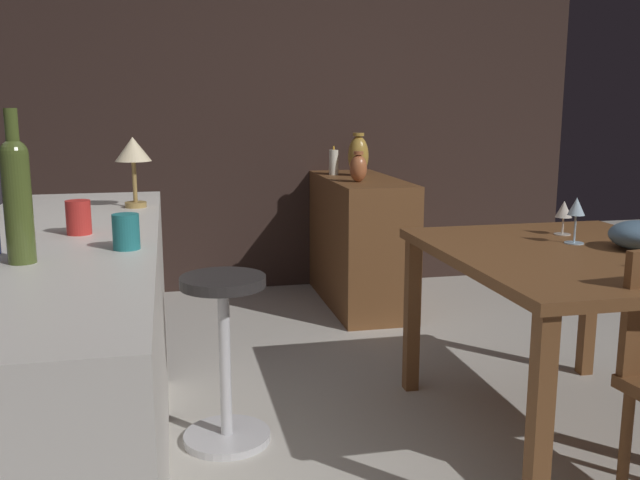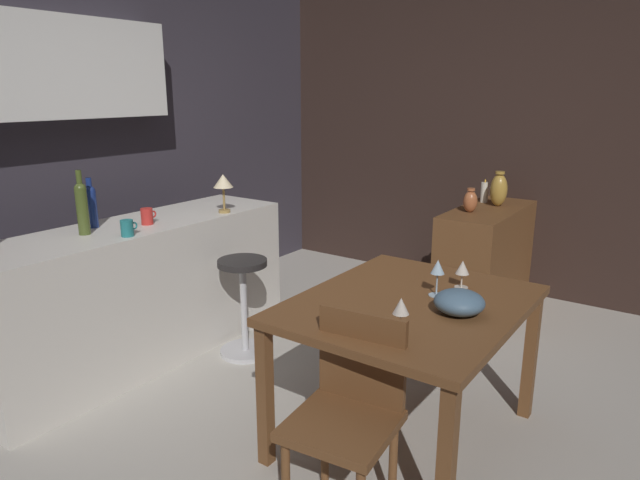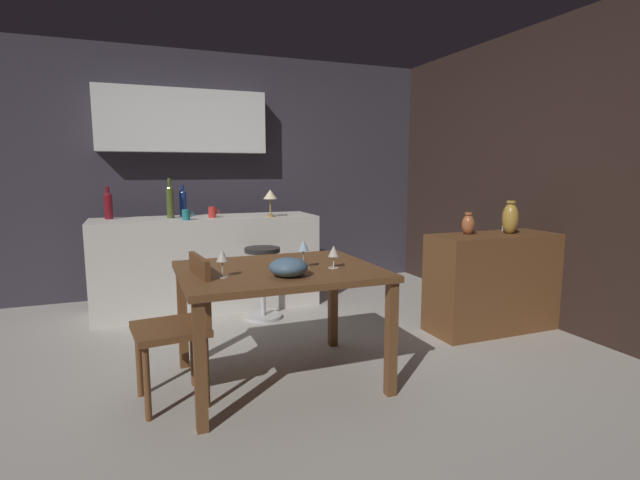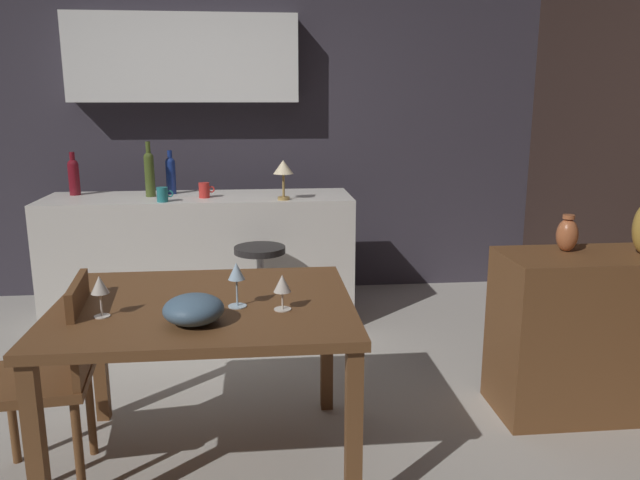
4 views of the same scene
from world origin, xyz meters
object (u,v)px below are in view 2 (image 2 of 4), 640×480
Objects in this scene: counter_lamp at (223,183)px; vase_brass at (499,190)px; wine_glass_left at (438,269)px; wine_glass_center at (462,268)px; fruit_bowl at (459,302)px; wine_bottle_cobalt at (91,204)px; dining_table at (409,317)px; cup_teal at (127,228)px; wine_bottle_olive at (82,206)px; vase_copper at (470,201)px; sideboard_cabinet at (485,259)px; bar_stool at (244,304)px; cup_red at (147,216)px; chair_near_window at (349,410)px; wine_glass_right at (401,307)px; pillar_candle_tall at (484,192)px.

vase_brass is at bearing -38.25° from counter_lamp.
wine_glass_center is at bearing -17.55° from wine_glass_left.
fruit_bowl is 1.93m from counter_lamp.
wine_bottle_cobalt is 1.16× the size of counter_lamp.
cup_teal reaches higher than dining_table.
wine_bottle_olive is 2.05× the size of vase_copper.
dining_table is at bearing -76.42° from cup_teal.
cup_teal is (-0.01, -0.35, -0.10)m from wine_bottle_cobalt.
dining_table is 0.39m from wine_glass_center.
cup_teal is 0.58× the size of vase_copper.
vase_copper is at bearing 160.57° from sideboard_cabinet.
cup_teal is at bearing 112.11° from wine_glass_center.
bar_stool is 4.56× the size of wine_glass_center.
wine_bottle_cobalt is (-0.61, 0.65, 0.69)m from bar_stool.
wine_bottle_olive is 0.40m from cup_red.
wine_bottle_cobalt is 2.83× the size of cup_red.
dining_table is 6.64× the size of vase_copper.
wine_glass_left is 1.27× the size of wine_glass_center.
wine_glass_left is at bearing -71.51° from wine_bottle_olive.
wine_glass_center is at bearing -67.43° from wine_bottle_olive.
wine_glass_left is 0.70× the size of counter_lamp.
wine_bottle_olive is 0.93m from counter_lamp.
vase_brass is at bearing -15.23° from vase_copper.
chair_near_window is 4.67× the size of wine_glass_left.
dining_table is 4.40× the size of vase_brass.
wine_glass_right is at bearing -86.32° from wine_bottle_olive.
dining_table is at bearing 152.31° from wine_glass_left.
bar_stool is 3.58× the size of wine_glass_left.
pillar_candle_tall is at bearing 28.55° from sideboard_cabinet.
cup_red is at bearing 75.13° from chair_near_window.
chair_near_window is (-0.61, -0.04, -0.18)m from dining_table.
fruit_bowl is (0.59, -0.21, 0.32)m from chair_near_window.
wine_bottle_olive is at bearing 147.79° from sideboard_cabinet.
cup_teal is (-0.01, 1.75, 0.09)m from wine_glass_right.
chair_near_window reaches higher than dining_table.
fruit_bowl is (0.36, -0.11, -0.07)m from wine_glass_right.
cup_red reaches higher than bar_stool.
wine_bottle_cobalt is at bearing 140.71° from cup_red.
wine_glass_center is (0.18, -0.06, -0.03)m from wine_glass_left.
vase_copper reaches higher than chair_near_window.
wine_bottle_olive is 1.97× the size of pillar_candle_tall.
cup_teal is (-2.34, 1.31, 0.54)m from sideboard_cabinet.
pillar_candle_tall is at bearing 57.93° from vase_brass.
sideboard_cabinet is at bearing -35.42° from wine_bottle_cobalt.
counter_lamp reaches higher than vase_copper.
wine_glass_left is (-0.10, -1.38, 0.53)m from bar_stool.
vase_copper is at bearing 13.63° from wine_glass_right.
sideboard_cabinet is at bearing 15.49° from fruit_bowl.
cup_red is (0.37, -0.09, -0.12)m from wine_bottle_olive.
counter_lamp is 2.15m from pillar_candle_tall.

